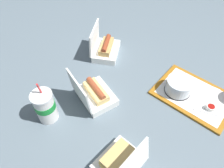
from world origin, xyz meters
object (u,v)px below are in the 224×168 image
clamshell_hotdog_left (105,48)px  soda_cup_right (45,106)px  food_tray (194,96)px  clamshell_hotdog_center (94,94)px  cake_container (179,86)px  clamshell_sandwich_right (120,162)px  ketchup_cup (211,108)px  plastic_fork (206,112)px

clamshell_hotdog_left → soda_cup_right: (-0.10, 0.50, 0.04)m
food_tray → clamshell_hotdog_center: (0.36, 0.34, 0.04)m
food_tray → cake_container: size_ratio=2.87×
cake_container → clamshell_sandwich_right: (-0.02, 0.48, -0.00)m
clamshell_hotdog_left → soda_cup_right: size_ratio=1.06×
clamshell_hotdog_left → clamshell_hotdog_center: 0.34m
clamshell_hotdog_left → clamshell_sandwich_right: (-0.49, 0.46, 0.00)m
food_tray → clamshell_sandwich_right: bearing=83.9°
clamshell_sandwich_right → clamshell_hotdog_center: (0.30, -0.17, -0.00)m
ketchup_cup → soda_cup_right: soda_cup_right is taller
food_tray → clamshell_sandwich_right: size_ratio=2.09×
clamshell_hotdog_left → soda_cup_right: bearing=101.6°
cake_container → clamshell_hotdog_center: (0.28, 0.30, -0.01)m
clamshell_hotdog_center → soda_cup_right: (0.09, 0.21, 0.04)m
food_tray → soda_cup_right: bearing=50.8°
food_tray → ketchup_cup: size_ratio=9.36×
clamshell_hotdog_left → soda_cup_right: soda_cup_right is taller
cake_container → soda_cup_right: size_ratio=0.59×
cake_container → ketchup_cup: 0.17m
ketchup_cup → clamshell_sandwich_right: clamshell_sandwich_right is taller
soda_cup_right → clamshell_hotdog_center: bearing=-112.9°
cake_container → clamshell_hotdog_left: (0.47, 0.02, -0.01)m
plastic_fork → clamshell_hotdog_left: (0.64, -0.01, 0.03)m
soda_cup_right → clamshell_sandwich_right: bearing=-174.6°
cake_container → clamshell_hotdog_center: bearing=47.1°
food_tray → clamshell_sandwich_right: clamshell_sandwich_right is taller
food_tray → clamshell_hotdog_left: 0.55m
soda_cup_right → plastic_fork: bearing=-137.8°
food_tray → clamshell_hotdog_center: clamshell_hotdog_center is taller
cake_container → clamshell_hotdog_left: 0.47m
ketchup_cup → soda_cup_right: size_ratio=0.18×
plastic_fork → soda_cup_right: (0.54, 0.49, 0.07)m
ketchup_cup → plastic_fork: bearing=77.2°
food_tray → clamshell_hotdog_left: bearing=5.3°
cake_container → clamshell_sandwich_right: bearing=92.6°
ketchup_cup → clamshell_hotdog_left: bearing=1.5°
clamshell_hotdog_left → clamshell_hotdog_center: clamshell_hotdog_center is taller
ketchup_cup → clamshell_sandwich_right: 0.50m
soda_cup_right → food_tray: bearing=-129.2°
food_tray → ketchup_cup: 0.10m
ketchup_cup → clamshell_hotdog_left: (0.64, 0.02, 0.01)m
plastic_fork → soda_cup_right: 0.73m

